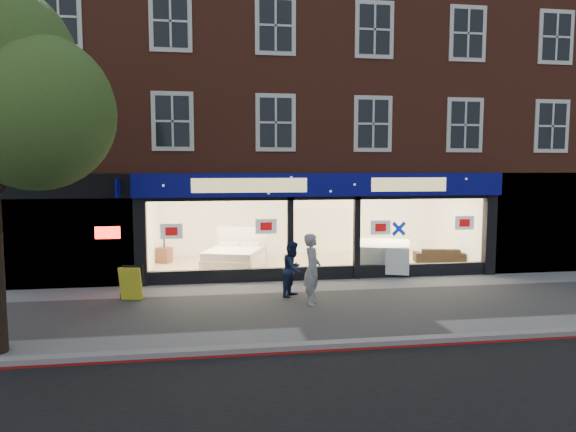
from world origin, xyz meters
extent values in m
plane|color=gray|center=(0.00, 0.00, 0.00)|extent=(120.00, 120.00, 0.00)
cube|color=#8C0A07|center=(0.00, -3.10, 0.01)|extent=(60.00, 0.10, 0.01)
cube|color=gray|center=(0.00, -2.90, 0.06)|extent=(60.00, 0.25, 0.12)
cube|color=tan|center=(0.00, 5.25, 0.05)|extent=(11.00, 4.50, 0.10)
cube|color=brown|center=(0.00, 7.00, 6.65)|extent=(19.00, 8.00, 6.70)
cube|color=#070974|center=(0.00, 2.88, 2.95)|extent=(11.40, 0.28, 0.70)
cube|color=black|center=(0.00, 3.08, 0.20)|extent=(11.00, 0.18, 0.40)
cube|color=black|center=(-5.50, 3.05, 1.30)|extent=(0.35, 0.30, 2.60)
cube|color=black|center=(5.50, 3.05, 1.30)|extent=(0.35, 0.30, 2.60)
cube|color=white|center=(-3.25, 3.00, 1.45)|extent=(4.20, 0.02, 2.10)
cube|color=white|center=(3.25, 3.00, 1.45)|extent=(4.20, 0.02, 2.10)
cube|color=white|center=(0.00, 3.25, 1.15)|extent=(1.80, 0.02, 2.10)
cube|color=silver|center=(0.00, 7.50, 1.30)|extent=(11.00, 0.20, 2.60)
cube|color=#FFEAC6|center=(0.00, 5.25, 2.60)|extent=(11.00, 4.50, 0.12)
cube|color=black|center=(-7.60, 3.30, 1.65)|extent=(3.80, 0.60, 3.30)
cube|color=#FF140C|center=(-6.40, 2.95, 1.60)|extent=(0.70, 0.04, 0.35)
cube|color=black|center=(7.50, 3.20, 1.65)|extent=(4.00, 0.40, 3.30)
sphere|color=#34521F|center=(-6.80, -2.60, 5.40)|extent=(2.40, 2.40, 2.40)
cube|color=white|center=(-2.70, 4.85, 0.28)|extent=(2.34, 2.53, 0.36)
cube|color=white|center=(-2.70, 4.85, 0.59)|extent=(2.25, 2.43, 0.26)
cube|color=white|center=(-2.34, 5.89, 0.72)|extent=(1.79, 0.72, 1.24)
cube|color=white|center=(-2.82, 5.69, 0.78)|extent=(0.74, 0.53, 0.12)
cube|color=white|center=(-2.09, 5.43, 0.78)|extent=(0.74, 0.53, 0.12)
cube|color=brown|center=(-5.10, 6.10, 0.38)|extent=(0.58, 0.58, 0.55)
cube|color=white|center=(2.27, 4.04, 0.24)|extent=(2.37, 2.63, 0.28)
cube|color=white|center=(2.27, 4.04, 0.53)|extent=(2.37, 2.63, 0.28)
cube|color=white|center=(2.27, 4.04, 0.81)|extent=(2.37, 2.63, 0.28)
imported|color=black|center=(4.60, 4.76, 0.35)|extent=(1.84, 1.04, 0.51)
cube|color=yellow|center=(-5.54, 1.35, 0.45)|extent=(0.66, 0.50, 0.91)
imported|color=#999CA0|center=(-0.92, 0.27, 0.90)|extent=(0.61, 0.76, 1.81)
imported|color=#182443|center=(-1.28, 1.10, 0.75)|extent=(0.87, 0.92, 1.51)
camera|label=1|loc=(-3.44, -12.32, 3.49)|focal=32.00mm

